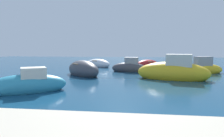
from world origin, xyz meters
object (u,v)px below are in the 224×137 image
at_px(moored_boat_0, 173,72).
at_px(moored_boat_3, 147,64).
at_px(moored_boat_6, 205,68).
at_px(moored_boat_5, 83,70).
at_px(moored_boat_1, 129,67).
at_px(moored_boat_9, 98,64).
at_px(moored_boat_8, 28,84).

distance_m(moored_boat_0, moored_boat_3, 8.73).
height_order(moored_boat_3, moored_boat_6, moored_boat_6).
height_order(moored_boat_5, moored_boat_6, moored_boat_6).
bearing_deg(moored_boat_5, moored_boat_6, 62.22).
xyz_separation_m(moored_boat_1, moored_boat_9, (-3.77, 4.21, -0.06)).
bearing_deg(moored_boat_8, moored_boat_5, -131.00).
height_order(moored_boat_1, moored_boat_9, moored_boat_1).
distance_m(moored_boat_1, moored_boat_6, 6.57).
bearing_deg(moored_boat_5, moored_boat_1, 87.01).
bearing_deg(moored_boat_8, moored_boat_0, -178.73).
bearing_deg(moored_boat_6, moored_boat_5, -179.45).
relative_size(moored_boat_3, moored_boat_9, 0.85).
bearing_deg(moored_boat_0, moored_boat_8, 45.88).
relative_size(moored_boat_0, moored_boat_5, 1.24).
relative_size(moored_boat_5, moored_boat_9, 1.12).
xyz_separation_m(moored_boat_6, moored_boat_9, (-10.32, 4.58, -0.11)).
bearing_deg(moored_boat_3, moored_boat_6, -87.29).
bearing_deg(moored_boat_1, moored_boat_9, -43.61).
bearing_deg(moored_boat_8, moored_boat_3, -146.96).
bearing_deg(moored_boat_6, moored_boat_0, -144.65).
bearing_deg(moored_boat_1, moored_boat_5, 43.21).
bearing_deg(moored_boat_0, moored_boat_9, -36.82).
height_order(moored_boat_0, moored_boat_8, moored_boat_0).
distance_m(moored_boat_3, moored_boat_9, 5.66).
xyz_separation_m(moored_boat_0, moored_boat_6, (3.32, 3.76, -0.11)).
distance_m(moored_boat_8, moored_boat_9, 13.44).
height_order(moored_boat_3, moored_boat_5, moored_boat_5).
bearing_deg(moored_boat_3, moored_boat_1, -153.96).
relative_size(moored_boat_0, moored_boat_9, 1.40).
bearing_deg(moored_boat_6, moored_boat_9, 142.80).
bearing_deg(moored_boat_3, moored_boat_0, -122.24).
bearing_deg(moored_boat_5, moored_boat_8, -51.15).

